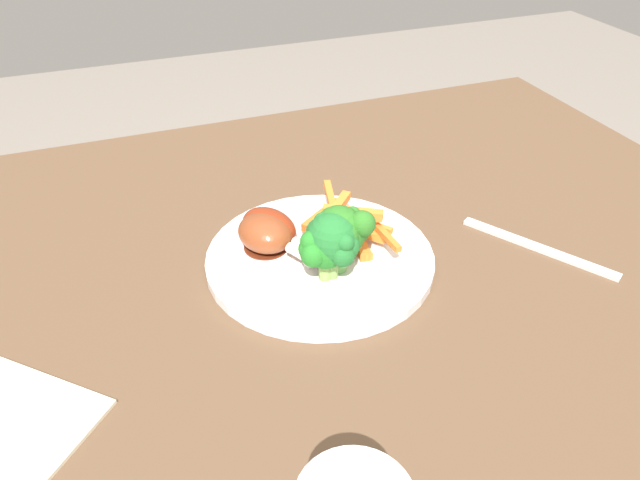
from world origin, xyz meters
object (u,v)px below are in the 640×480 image
broccoli_floret_back (341,232)px  chicken_drumstick_far (268,235)px  broccoli_floret_front (333,239)px  chicken_drumstick_near (272,229)px  dining_table (350,332)px  broccoli_floret_middle (324,247)px  fork (538,248)px  carrot_fries_pile (349,224)px  dinner_plate (320,258)px

broccoli_floret_back → chicken_drumstick_far: (-0.06, 0.07, -0.03)m
broccoli_floret_front → chicken_drumstick_near: (-0.04, 0.08, -0.03)m
dining_table → broccoli_floret_front: broccoli_floret_front is taller
broccoli_floret_middle → broccoli_floret_back: broccoli_floret_back is taller
broccoli_floret_back → fork: broccoli_floret_back is taller
dining_table → broccoli_floret_middle: 0.16m
fork → chicken_drumstick_near: bearing=38.2°
fork → broccoli_floret_front: bearing=52.7°
broccoli_floret_back → broccoli_floret_middle: bearing=-160.8°
carrot_fries_pile → dining_table: bearing=-107.7°
chicken_drumstick_near → fork: chicken_drumstick_near is taller
carrot_fries_pile → fork: carrot_fries_pile is taller
dining_table → broccoli_floret_front: bearing=-153.8°
dinner_plate → carrot_fries_pile: 0.06m
broccoli_floret_middle → fork: bearing=-5.2°
broccoli_floret_front → fork: broccoli_floret_front is taller
chicken_drumstick_near → chicken_drumstick_far: (-0.01, -0.01, 0.00)m
dinner_plate → broccoli_floret_back: broccoli_floret_back is taller
dining_table → chicken_drumstick_far: chicken_drumstick_far is taller
dinner_plate → broccoli_floret_back: size_ratio=3.31×
dinner_plate → chicken_drumstick_near: chicken_drumstick_near is taller
dinner_plate → chicken_drumstick_far: chicken_drumstick_far is taller
fork → chicken_drumstick_far: bearing=40.4°
dining_table → dinner_plate: size_ratio=4.18×
dining_table → broccoli_floret_back: broccoli_floret_back is taller
broccoli_floret_front → dining_table: bearing=26.2°
broccoli_floret_front → broccoli_floret_middle: 0.01m
broccoli_floret_middle → chicken_drumstick_near: 0.09m
dining_table → fork: bearing=-10.4°
carrot_fries_pile → chicken_drumstick_near: 0.09m
dinner_plate → broccoli_floret_back: (0.01, -0.04, 0.06)m
chicken_drumstick_near → broccoli_floret_back: bearing=-55.4°
dining_table → chicken_drumstick_near: size_ratio=8.86×
broccoli_floret_front → broccoli_floret_middle: (-0.01, -0.00, -0.01)m
broccoli_floret_front → broccoli_floret_middle: size_ratio=1.15×
dinner_plate → broccoli_floret_back: bearing=-75.0°
broccoli_floret_front → chicken_drumstick_far: broccoli_floret_front is taller
dining_table → carrot_fries_pile: 0.14m
dinner_plate → chicken_drumstick_near: size_ratio=2.12×
dining_table → broccoli_floret_middle: bearing=-158.3°
chicken_drumstick_near → carrot_fries_pile: bearing=-11.8°
chicken_drumstick_near → chicken_drumstick_far: same height
broccoli_floret_middle → broccoli_floret_back: size_ratio=0.87×
broccoli_floret_back → chicken_drumstick_near: 0.10m
fork → broccoli_floret_middle: bearing=53.2°
carrot_fries_pile → chicken_drumstick_far: size_ratio=1.32×
dining_table → chicken_drumstick_far: bearing=144.3°
broccoli_floret_back → chicken_drumstick_near: broccoli_floret_back is taller
broccoli_floret_front → dinner_plate: bearing=87.6°
chicken_drumstick_far → broccoli_floret_middle: bearing=-62.3°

